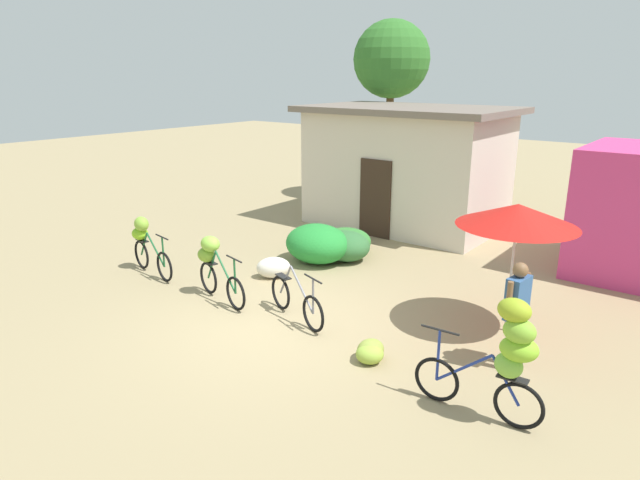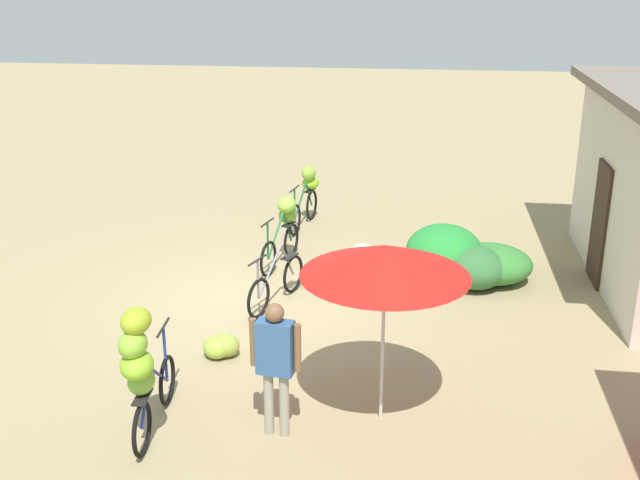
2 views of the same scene
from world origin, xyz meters
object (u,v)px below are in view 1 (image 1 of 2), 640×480
Objects in this scene: market_umbrella at (517,215)px; bicycle_leftmost at (145,241)px; bicycle_by_shop at (506,351)px; produce_sack at (273,268)px; bicycle_center_loaded at (296,301)px; banana_pile_on_ground at (370,352)px; building_low at (406,166)px; bicycle_near_pile at (213,262)px; person_vendor at (517,305)px; tree_behind_building at (391,61)px.

bicycle_leftmost is (-7.03, -1.92, -1.27)m from market_umbrella.
produce_sack is at bearing 160.28° from bicycle_by_shop.
bicycle_by_shop is at bearing -10.68° from bicycle_center_loaded.
bicycle_center_loaded is 0.99× the size of bicycle_by_shop.
banana_pile_on_ground is at bearing -2.91° from bicycle_leftmost.
bicycle_leftmost is at bearing -109.66° from building_low.
bicycle_near_pile is 5.37m from person_vendor.
market_umbrella reaches higher than bicycle_near_pile.
bicycle_by_shop is at bearing -75.67° from person_vendor.
market_umbrella is at bearing 112.88° from person_vendor.
banana_pile_on_ground is at bearing 171.78° from bicycle_by_shop.
bicycle_center_loaded is 1.84m from banana_pile_on_ground.
market_umbrella is 1.31× the size of bicycle_by_shop.
tree_behind_building is 9.24× the size of banana_pile_on_ground.
bicycle_leftmost is at bearing -173.98° from person_vendor.
bicycle_near_pile is at bearing -78.62° from tree_behind_building.
bicycle_by_shop is 5.88m from produce_sack.
bicycle_by_shop is 2.65× the size of banana_pile_on_ground.
produce_sack is (2.37, 1.38, -0.46)m from bicycle_leftmost.
building_low reaches higher than bicycle_by_shop.
bicycle_near_pile is 0.99× the size of bicycle_center_loaded.
bicycle_near_pile is at bearing 176.46° from banana_pile_on_ground.
banana_pile_on_ground is 2.17m from person_vendor.
tree_behind_building reaches higher than bicycle_leftmost.
banana_pile_on_ground is at bearing -118.60° from market_umbrella.
building_low is 5.53m from produce_sack.
building_low reaches higher than bicycle_leftmost.
person_vendor is (5.10, -5.93, -0.66)m from building_low.
bicycle_by_shop is at bearing -71.72° from market_umbrella.
market_umbrella is (6.68, -7.26, -2.49)m from tree_behind_building.
person_vendor is at bearing 9.26° from bicycle_near_pile.
market_umbrella is 1.34× the size of person_vendor.
tree_behind_building reaches higher than banana_pile_on_ground.
building_low reaches higher than market_umbrella.
bicycle_near_pile is 2.59× the size of banana_pile_on_ground.
banana_pile_on_ground is 0.88× the size of produce_sack.
bicycle_leftmost is 2.70× the size of banana_pile_on_ground.
building_low is 6.86m from bicycle_near_pile.
bicycle_by_shop is at bearing -8.22° from banana_pile_on_ground.
produce_sack is (-0.03, -5.34, -1.41)m from building_low.
bicycle_leftmost is (-0.35, -9.18, -3.76)m from tree_behind_building.
bicycle_near_pile reaches higher than banana_pile_on_ground.
bicycle_by_shop is at bearing -19.72° from produce_sack.
person_vendor reaches higher than bicycle_near_pile.
banana_pile_on_ground is at bearing -3.54° from bicycle_near_pile.
bicycle_leftmost reaches higher than produce_sack.
building_low reaches higher than produce_sack.
bicycle_near_pile is 1.54m from produce_sack.
bicycle_center_loaded is (1.83, 0.20, -0.36)m from bicycle_near_pile.
tree_behind_building is 11.57m from person_vendor.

